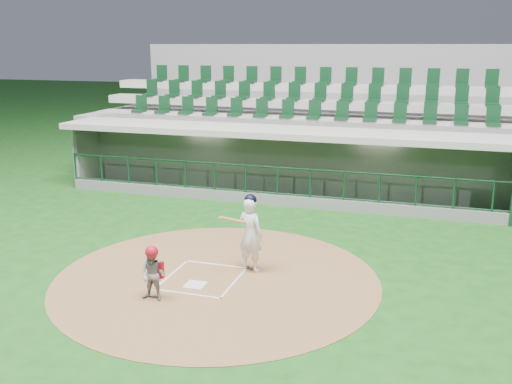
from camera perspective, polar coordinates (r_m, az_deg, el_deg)
ground at (r=13.09m, az=-4.87°, el=-8.15°), size 120.00×120.00×0.00m
dirt_circle at (r=12.81m, az=-3.95°, el=-8.62°), size 7.20×7.20×0.01m
home_plate at (r=12.49m, az=-6.10°, el=-9.23°), size 0.43×0.43×0.02m
batter_box_chalk at (r=12.83m, az=-5.38°, el=-8.57°), size 1.55×1.80×0.01m
dugout_structure at (r=19.95m, az=3.88°, el=2.72°), size 16.40×3.70×3.00m
seating_deck at (r=22.83m, az=5.46°, el=5.37°), size 17.00×6.72×5.15m
batter at (r=12.90m, az=-0.57°, el=-4.10°), size 0.90×0.94×1.81m
catcher at (r=11.73m, az=-10.28°, el=-8.00°), size 0.54×0.42×1.16m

